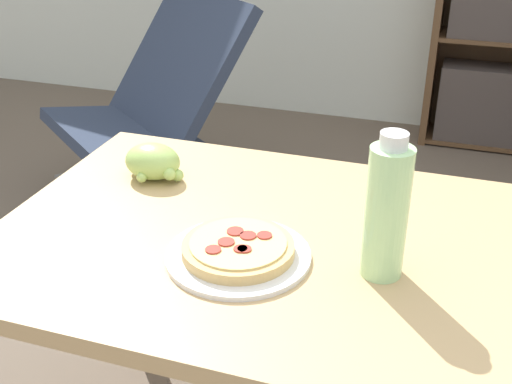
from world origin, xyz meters
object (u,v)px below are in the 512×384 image
Objects in this scene: pizza_on_plate at (238,251)px; grape_bunch at (153,162)px; lounge_chair_near at (148,143)px; drink_bottle at (386,211)px.

grape_bunch is (-0.29, 0.25, 0.02)m from pizza_on_plate.
lounge_chair_near is (-0.89, 1.33, -0.45)m from pizza_on_plate.
grape_bunch is 0.56× the size of drink_bottle.
pizza_on_plate is 1.01× the size of drink_bottle.
drink_bottle reaches higher than grape_bunch.
pizza_on_plate is at bearing -40.77° from grape_bunch.
lounge_chair_near reaches higher than pizza_on_plate.
grape_bunch is at bearing -23.02° from lounge_chair_near.
pizza_on_plate is 1.80× the size of grape_bunch.
drink_bottle is 1.82m from lounge_chair_near.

